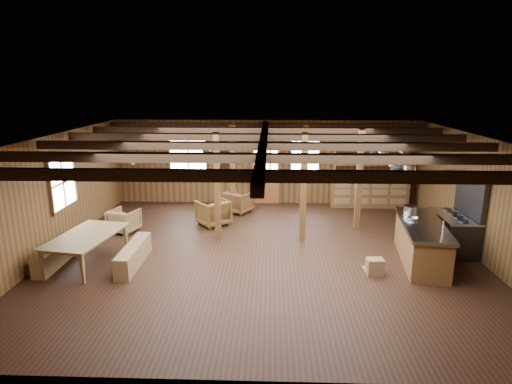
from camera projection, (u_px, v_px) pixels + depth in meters
room at (263, 198)px, 9.90m from camera, size 10.04×9.04×2.84m
ceiling_joists at (264, 142)px, 9.75m from camera, size 9.80×8.82×0.18m
timber_posts at (283, 178)px, 11.90m from camera, size 3.95×2.35×2.80m
back_door at (266, 178)px, 14.34m from camera, size 1.02×0.08×2.15m
window_back_left at (188, 156)px, 14.26m from camera, size 1.32×0.06×1.32m
window_back_right at (305, 157)px, 14.12m from camera, size 1.02×0.06×1.32m
window_left at (62, 183)px, 10.51m from camera, size 0.14×1.24×1.32m
notice_boards at (221, 155)px, 14.21m from camera, size 1.08×0.03×0.90m
back_counter at (369, 189)px, 14.05m from camera, size 2.55×0.60×2.45m
pendant_lamps at (175, 154)px, 10.73m from camera, size 1.86×2.36×0.66m
pot_rack at (390, 159)px, 9.90m from camera, size 0.37×3.00×0.46m
kitchen_island at (421, 242)px, 9.69m from camera, size 1.21×2.60×1.20m
step_stool at (375, 267)px, 9.14m from camera, size 0.41×0.30×0.35m
commercial_range at (456, 226)px, 10.33m from camera, size 0.79×1.53×1.88m
dining_table at (89, 250)px, 9.58m from camera, size 1.42×2.15×0.70m
bench_wall at (57, 254)px, 9.63m from camera, size 0.31×1.67×0.46m
bench_aisle at (134, 255)px, 9.57m from camera, size 0.33×1.74×0.48m
armchair_a at (213, 212)px, 12.26m from camera, size 1.13×1.13×0.74m
armchair_b at (239, 202)px, 13.45m from camera, size 1.01×1.02×0.69m
armchair_c at (124, 220)px, 11.70m from camera, size 0.88×0.89×0.65m
counter_pot at (410, 209)px, 10.27m from camera, size 0.30×0.30×0.18m
bowl at (413, 219)px, 9.78m from camera, size 0.31×0.31×0.06m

